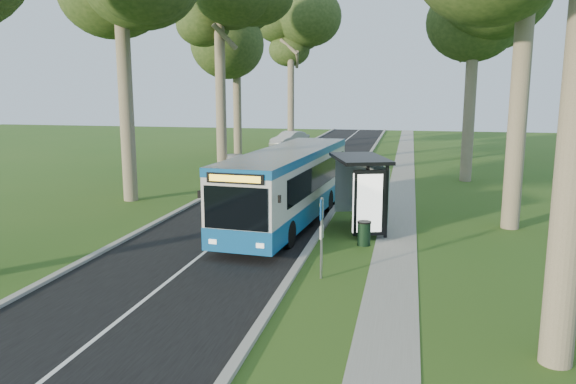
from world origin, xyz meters
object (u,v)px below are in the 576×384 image
(bus_shelter, at_px, (362,180))
(car_white, at_px, (235,163))
(bus_stop_sign, at_px, (322,228))
(bus, at_px, (288,186))
(litter_bin, at_px, (364,233))
(car_silver, at_px, (290,139))

(bus_shelter, bearing_deg, car_white, 106.17)
(bus_shelter, relative_size, car_white, 0.97)
(bus_stop_sign, xyz_separation_m, bus_shelter, (0.70, 5.78, 0.55))
(bus_shelter, height_order, car_white, bus_shelter)
(bus, distance_m, bus_stop_sign, 7.11)
(litter_bin, bearing_deg, car_white, 122.08)
(car_white, bearing_deg, bus, -87.58)
(bus_shelter, relative_size, litter_bin, 4.32)
(car_white, relative_size, car_silver, 0.85)
(bus, relative_size, bus_shelter, 3.08)
(car_white, bearing_deg, car_silver, 65.78)
(bus, distance_m, car_white, 14.70)
(litter_bin, distance_m, car_silver, 34.66)
(bus_shelter, xyz_separation_m, car_white, (-9.69, 14.02, -1.43))
(car_silver, bearing_deg, bus_shelter, -50.19)
(car_silver, bearing_deg, bus_stop_sign, -53.74)
(litter_bin, xyz_separation_m, car_silver, (-9.89, 33.21, 0.31))
(bus_stop_sign, bearing_deg, litter_bin, 80.83)
(bus_stop_sign, bearing_deg, car_silver, 108.07)
(bus, distance_m, bus_shelter, 3.32)
(bus_stop_sign, relative_size, bus_shelter, 0.64)
(car_white, xyz_separation_m, car_silver, (0.06, 17.34, 0.09))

